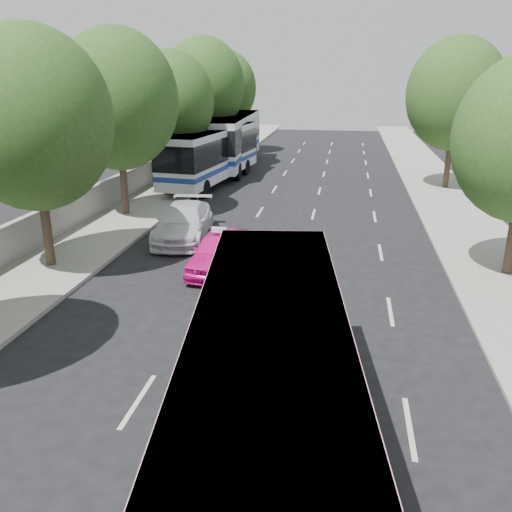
% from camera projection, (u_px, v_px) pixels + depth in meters
% --- Properties ---
extents(ground, '(120.00, 120.00, 0.00)m').
position_uv_depth(ground, '(236.00, 364.00, 14.09)').
color(ground, black).
rests_on(ground, ground).
extents(sidewalk_left, '(4.00, 90.00, 0.15)m').
position_uv_depth(sidewalk_left, '(166.00, 191.00, 34.05)').
color(sidewalk_left, '#9E998E').
rests_on(sidewalk_left, ground).
extents(sidewalk_right, '(4.00, 90.00, 0.12)m').
position_uv_depth(sidewalk_right, '(447.00, 201.00, 31.43)').
color(sidewalk_right, '#9E998E').
rests_on(sidewalk_right, ground).
extents(low_wall, '(0.30, 90.00, 1.50)m').
position_uv_depth(low_wall, '(138.00, 177.00, 34.06)').
color(low_wall, '#9E998E').
rests_on(low_wall, sidewalk_left).
extents(tree_left_b, '(5.70, 5.70, 8.88)m').
position_uv_depth(tree_left_b, '(33.00, 113.00, 19.06)').
color(tree_left_b, '#38281E').
rests_on(tree_left_b, ground).
extents(tree_left_c, '(6.00, 6.00, 9.35)m').
position_uv_depth(tree_left_c, '(118.00, 95.00, 26.46)').
color(tree_left_c, '#38281E').
rests_on(tree_left_c, ground).
extents(tree_left_d, '(5.52, 5.52, 8.60)m').
position_uv_depth(tree_left_d, '(171.00, 98.00, 34.07)').
color(tree_left_d, '#38281E').
rests_on(tree_left_d, ground).
extents(tree_left_e, '(6.30, 6.30, 9.82)m').
position_uv_depth(tree_left_e, '(204.00, 82.00, 41.27)').
color(tree_left_e, '#38281E').
rests_on(tree_left_e, ground).
extents(tree_left_f, '(5.88, 5.88, 9.16)m').
position_uv_depth(tree_left_f, '(225.00, 86.00, 48.91)').
color(tree_left_f, '#38281E').
rests_on(tree_left_f, ground).
extents(tree_right_far, '(6.00, 6.00, 9.35)m').
position_uv_depth(tree_right_far, '(458.00, 90.00, 33.06)').
color(tree_right_far, '#38281E').
rests_on(tree_right_far, ground).
extents(pink_bus, '(3.93, 10.67, 3.32)m').
position_uv_depth(pink_bus, '(269.00, 382.00, 9.46)').
color(pink_bus, pink).
rests_on(pink_bus, ground).
extents(pink_taxi, '(1.95, 4.48, 1.50)m').
position_uv_depth(pink_taxi, '(220.00, 251.00, 20.54)').
color(pink_taxi, '#F01499').
rests_on(pink_taxi, ground).
extents(white_pickup, '(2.69, 5.55, 1.56)m').
position_uv_depth(white_pickup, '(184.00, 222.00, 24.35)').
color(white_pickup, silver).
rests_on(white_pickup, ground).
extents(tour_coach_front, '(4.16, 12.40, 3.64)m').
position_uv_depth(tour_coach_front, '(212.00, 151.00, 36.04)').
color(tour_coach_front, white).
rests_on(tour_coach_front, ground).
extents(tour_coach_rear, '(3.46, 13.59, 4.03)m').
position_uv_depth(tour_coach_rear, '(231.00, 137.00, 41.64)').
color(tour_coach_rear, silver).
rests_on(tour_coach_rear, ground).
extents(taxi_roof_sign, '(0.56, 0.20, 0.18)m').
position_uv_depth(taxi_roof_sign, '(219.00, 230.00, 20.27)').
color(taxi_roof_sign, silver).
rests_on(taxi_roof_sign, pink_taxi).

